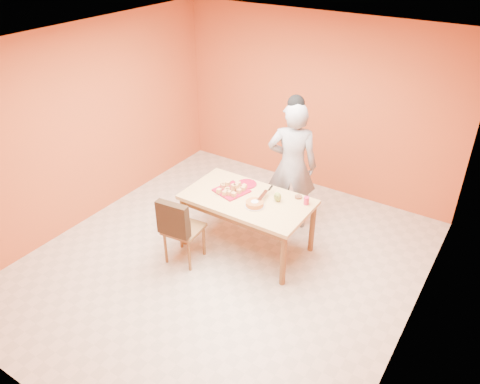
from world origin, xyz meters
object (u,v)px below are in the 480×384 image
Objects in this scene: dining_chair at (183,228)px; sponge_cake at (255,204)px; person at (292,166)px; pastry_platter at (232,191)px; dining_table at (248,204)px; red_dinner_plate at (247,184)px; magenta_glass at (306,201)px; checker_tin at (298,197)px; egg_ornament at (278,197)px.

dining_chair is 4.27× the size of sponge_cake.
person is 0.92m from pastry_platter.
dining_table is 0.36m from red_dinner_plate.
checker_tin is at bearing 151.98° from magenta_glass.
dining_table is 16.28× the size of magenta_glass.
person is 8.27× the size of sponge_cake.
dining_chair is 10.29× the size of checker_tin.
person reaches higher than checker_tin.
checker_tin is (1.07, 1.01, 0.28)m from dining_chair.
dining_chair is 1.24m from egg_ornament.
person is 7.05× the size of red_dinner_plate.
dining_table is 17.43× the size of checker_tin.
pastry_platter reaches higher than red_dinner_plate.
red_dinner_plate is (0.34, 0.94, 0.28)m from dining_chair.
dining_chair is 0.94m from sponge_cake.
checker_tin is at bearing 33.36° from dining_table.
red_dinner_plate is 0.56m from egg_ornament.
dining_chair is at bearing -142.27° from sponge_cake.
dining_table is at bearing 53.50° from person.
magenta_glass is (0.68, 0.27, 0.14)m from dining_table.
checker_tin is (-0.15, 0.08, -0.04)m from magenta_glass.
dining_chair reaches higher than sponge_cake.
egg_ornament is (0.15, -0.67, -0.09)m from person.
pastry_platter is at bearing 162.10° from sponge_cake.
red_dinner_plate is 0.87m from magenta_glass.
egg_ornament is (0.18, 0.25, 0.02)m from sponge_cake.
person is (0.20, 0.81, 0.25)m from dining_table.
magenta_glass is at bearing 14.44° from egg_ornament.
magenta_glass is (0.51, 0.38, 0.01)m from sponge_cake.
dining_table is 1.69× the size of dining_chair.
magenta_glass is at bearing 31.16° from dining_chair.
person reaches higher than dining_chair.
sponge_cake is 2.41× the size of checker_tin.
dining_table is 12.94× the size of egg_ornament.
red_dinner_plate is (-0.39, -0.52, -0.15)m from person.
checker_tin reaches higher than dining_table.
egg_ornament is 0.36m from magenta_glass.
dining_chair is 0.52× the size of person.
magenta_glass is (0.87, -0.01, 0.04)m from red_dinner_plate.
pastry_platter is 1.66× the size of sponge_cake.
person is 19.90× the size of checker_tin.
red_dinner_plate is at bearing -174.65° from checker_tin.
sponge_cake is at bearing -17.90° from pastry_platter.
dining_table is at bearing -165.44° from egg_ornament.
pastry_platter is 0.62m from egg_ornament.
egg_ornament is at bearing 80.08° from person.
pastry_platter is 1.41× the size of red_dinner_plate.
magenta_glass is at bearing -28.02° from checker_tin.
magenta_glass is (0.48, -0.53, -0.10)m from person.
egg_ornament is (0.35, 0.14, 0.16)m from dining_table.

